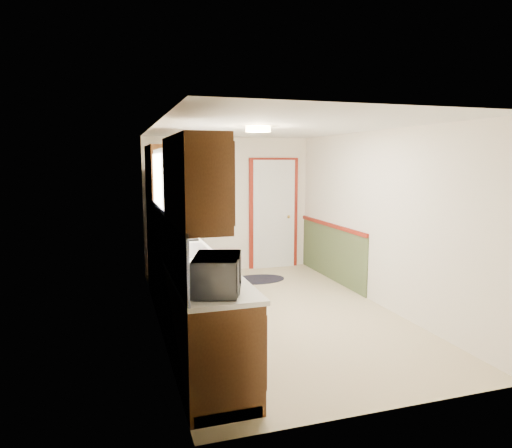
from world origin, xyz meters
TOP-DOWN VIEW (x-y plane):
  - room_shell at (0.00, 0.00)m, footprint 3.20×5.20m
  - kitchen_run at (-1.24, -0.29)m, footprint 0.63×4.00m
  - back_wall_trim at (0.99, 2.21)m, footprint 1.12×2.30m
  - ceiling_fixture at (-0.30, -0.20)m, footprint 0.30×0.30m
  - microwave at (-1.20, -1.95)m, footprint 0.45×0.60m
  - refrigerator at (-1.02, 2.05)m, footprint 0.83×0.81m
  - rug at (0.28, 1.67)m, footprint 0.95×0.61m
  - cooktop at (-1.19, 0.75)m, footprint 0.54×0.65m

SIDE VIEW (x-z plane):
  - rug at x=0.28m, z-range 0.00..0.01m
  - kitchen_run at x=-1.24m, z-range -0.29..1.91m
  - back_wall_trim at x=0.99m, z-range -0.15..1.93m
  - refrigerator at x=-1.02m, z-range 0.00..1.85m
  - cooktop at x=-1.19m, z-range 0.94..0.96m
  - microwave at x=-1.20m, z-range 0.94..1.30m
  - room_shell at x=0.00m, z-range -0.06..2.46m
  - ceiling_fixture at x=-0.30m, z-range 2.33..2.39m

